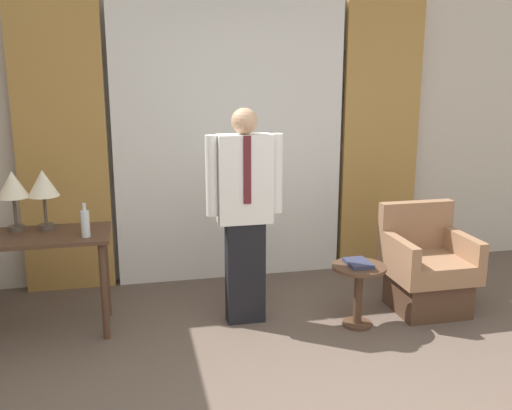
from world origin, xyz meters
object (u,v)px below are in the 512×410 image
Objects in this scene: bottle_near_edge at (85,223)px; side_table at (359,285)px; table_lamp_right at (43,186)px; person at (245,208)px; table_lamp_left at (13,187)px; desk at (31,251)px; book at (358,263)px; armchair at (426,271)px.

bottle_near_edge reaches higher than side_table.
person is (1.46, -0.27, -0.19)m from table_lamp_right.
person is 1.04m from side_table.
table_lamp_left is 0.27× the size of person.
person is at bearing -4.66° from desk.
person is 6.94× the size of book.
book is at bearing -7.54° from bottle_near_edge.
person is at bearing 161.11° from side_table.
table_lamp_right is 2.42m from book.
desk is 4.63× the size of bottle_near_edge.
table_lamp_left is at bearing 167.63° from side_table.
table_lamp_right is 1.50m from person.
armchair is (2.95, -0.37, -0.77)m from table_lamp_right.
side_table is at bearing -7.91° from bottle_near_edge.
armchair is at bearing -6.64° from table_lamp_left.
desk is at bearing -127.44° from table_lamp_right.
side_table is (-0.67, -0.18, 0.00)m from armchair.
table_lamp_left is at bearing 152.02° from bottle_near_edge.
side_table is (2.29, -0.55, -0.76)m from table_lamp_right.
bottle_near_edge is (0.41, -0.13, 0.22)m from desk.
bottle_near_edge reaches higher than armchair.
table_lamp_right is 3.07m from armchair.
table_lamp_left is (-0.11, 0.14, 0.46)m from desk.
side_table is (2.50, -0.55, -0.76)m from table_lamp_left.
bottle_near_edge is (0.51, -0.27, -0.23)m from table_lamp_left.
table_lamp_right reaches higher than book.
side_table is at bearing -9.72° from desk.
book is at bearing -166.13° from armchair.
desk is 0.49m from table_lamp_right.
desk is at bearing 170.58° from book.
desk reaches higher than book.
table_lamp_left reaches higher than book.
bottle_near_edge is 0.51× the size of side_table.
armchair is (3.16, -0.37, -0.77)m from table_lamp_left.
side_table is at bearing -164.92° from armchair.
side_table is (0.82, -0.28, -0.58)m from person.
table_lamp_right reaches higher than bottle_near_edge.
table_lamp_right is (0.11, 0.14, 0.46)m from desk.
table_lamp_left is 2.67m from side_table.
table_lamp_left is at bearing 167.91° from book.
armchair is 0.69m from side_table.
book is at bearing -9.42° from desk.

